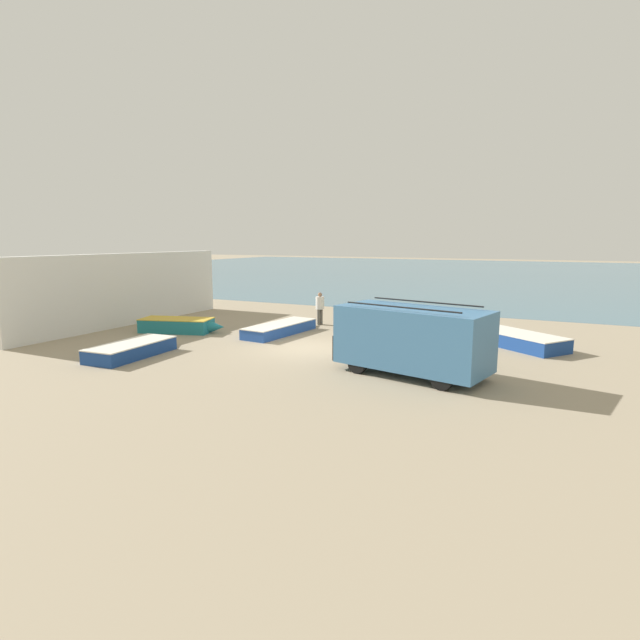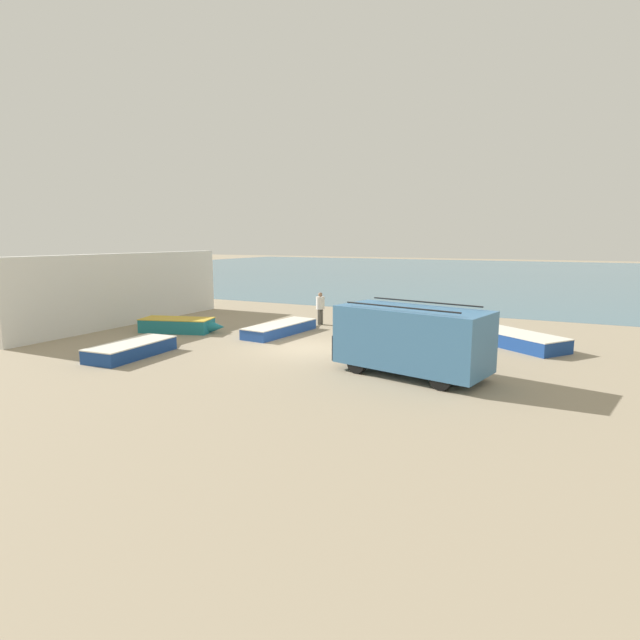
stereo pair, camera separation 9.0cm
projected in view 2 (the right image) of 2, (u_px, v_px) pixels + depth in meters
ground_plane at (306, 348)px, 20.49m from camera, size 200.00×200.00×0.00m
sea_water at (489, 273)px, 66.46m from camera, size 120.00×80.00×0.01m
harbor_wall at (127, 289)px, 25.92m from camera, size 0.50×13.49×3.71m
parked_van at (411, 338)px, 16.28m from camera, size 5.30×3.14×2.37m
fishing_rowboat_0 at (282, 328)px, 23.66m from camera, size 1.75×5.28×0.51m
fishing_rowboat_1 at (134, 349)px, 19.15m from camera, size 1.70×4.31×0.54m
fishing_rowboat_2 at (513, 339)px, 20.93m from camera, size 4.75×3.89×0.59m
fishing_rowboat_3 at (415, 322)px, 25.05m from camera, size 1.86×4.84×0.64m
fishing_rowboat_4 at (180, 325)px, 24.04m from camera, size 4.21×2.30×0.66m
fisherman_0 at (320, 305)px, 25.99m from camera, size 0.44×0.44×1.69m
fisherman_1 at (421, 319)px, 21.66m from camera, size 0.43×0.43×1.65m
fisherman_2 at (359, 324)px, 19.84m from camera, size 0.47×0.47×1.81m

